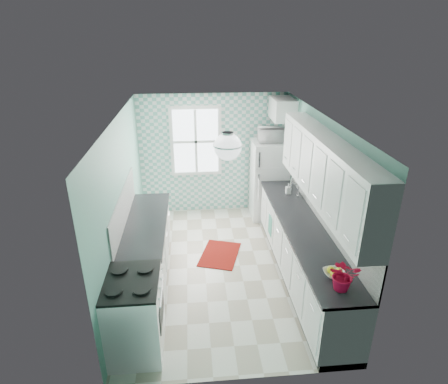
{
  "coord_description": "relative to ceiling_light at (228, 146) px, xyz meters",
  "views": [
    {
      "loc": [
        -0.45,
        -5.2,
        3.66
      ],
      "look_at": [
        0.05,
        0.25,
        1.25
      ],
      "focal_mm": 30.0,
      "sensor_mm": 36.0,
      "label": 1
    }
  ],
  "objects": [
    {
      "name": "potted_plant",
      "position": [
        1.2,
        -1.09,
        -1.19
      ],
      "size": [
        0.4,
        0.37,
        0.38
      ],
      "primitive_type": "imported",
      "rotation": [
        0.0,
        0.0,
        -0.25
      ],
      "color": "#A00403",
      "rests_on": "countertop_right"
    },
    {
      "name": "soap_bottle",
      "position": [
        1.25,
        1.58,
        -1.29
      ],
      "size": [
        0.09,
        0.09,
        0.19
      ],
      "primitive_type": "imported",
      "rotation": [
        0.0,
        0.0,
        0.04
      ],
      "color": "#ADBEC9",
      "rests_on": "countertop_right"
    },
    {
      "name": "upper_cabinets_right",
      "position": [
        1.33,
        0.2,
        -0.42
      ],
      "size": [
        0.33,
        3.2,
        0.9
      ],
      "primitive_type": "cube",
      "color": "white",
      "rests_on": "wall_right"
    },
    {
      "name": "wall_front",
      "position": [
        0.0,
        -1.41,
        -1.07
      ],
      "size": [
        3.0,
        0.02,
        2.5
      ],
      "primitive_type": "cube",
      "color": "#64A493",
      "rests_on": "floor"
    },
    {
      "name": "sink",
      "position": [
        1.2,
        1.39,
        -1.39
      ],
      "size": [
        0.48,
        0.4,
        0.53
      ],
      "rotation": [
        0.0,
        0.0,
        -0.05
      ],
      "color": "silver",
      "rests_on": "countertop_right"
    },
    {
      "name": "dish_towel",
      "position": [
        0.89,
        1.28,
        -1.84
      ],
      "size": [
        0.12,
        0.23,
        0.37
      ],
      "primitive_type": "cube",
      "rotation": [
        0.0,
        0.0,
        -0.43
      ],
      "color": "#53B19E",
      "rests_on": "base_cabinets_right"
    },
    {
      "name": "accent_wall",
      "position": [
        0.0,
        2.99,
        -1.07
      ],
      "size": [
        3.0,
        0.01,
        2.5
      ],
      "primitive_type": "cube",
      "color": "#67B2A5",
      "rests_on": "wall_back"
    },
    {
      "name": "base_cabinets_right",
      "position": [
        1.2,
        0.4,
        -1.87
      ],
      "size": [
        0.6,
        3.6,
        0.9
      ],
      "primitive_type": "cube",
      "color": "white",
      "rests_on": "floor"
    },
    {
      "name": "countertop_left",
      "position": [
        -1.19,
        0.73,
        -1.4
      ],
      "size": [
        0.63,
        2.15,
        0.04
      ],
      "primitive_type": "cube",
      "color": "black",
      "rests_on": "base_cabinets_left"
    },
    {
      "name": "upper_cabinet_fridge",
      "position": [
        1.3,
        2.63,
        -0.07
      ],
      "size": [
        0.4,
        0.74,
        0.4
      ],
      "primitive_type": "cube",
      "color": "white",
      "rests_on": "wall_right"
    },
    {
      "name": "backsplash_left",
      "position": [
        -1.49,
        0.73,
        -1.13
      ],
      "size": [
        0.02,
        2.15,
        0.51
      ],
      "primitive_type": "cube",
      "color": "white",
      "rests_on": "wall_left"
    },
    {
      "name": "fridge",
      "position": [
        1.11,
        2.57,
        -1.51
      ],
      "size": [
        0.7,
        0.7,
        1.62
      ],
      "rotation": [
        0.0,
        0.0,
        0.04
      ],
      "color": "silver",
      "rests_on": "floor"
    },
    {
      "name": "ceiling_light",
      "position": [
        0.0,
        0.0,
        0.0
      ],
      "size": [
        0.34,
        0.34,
        0.35
      ],
      "color": "silver",
      "rests_on": "ceiling"
    },
    {
      "name": "rug",
      "position": [
        -0.01,
        1.16,
        -2.32
      ],
      "size": [
        0.84,
        1.01,
        0.01
      ],
      "primitive_type": "cube",
      "rotation": [
        0.0,
        0.0,
        -0.3
      ],
      "color": "maroon",
      "rests_on": "floor"
    },
    {
      "name": "wall_back",
      "position": [
        0.0,
        3.01,
        -1.07
      ],
      "size": [
        3.0,
        0.02,
        2.5
      ],
      "primitive_type": "cube",
      "color": "#64A493",
      "rests_on": "floor"
    },
    {
      "name": "countertop_right",
      "position": [
        1.19,
        0.4,
        -1.4
      ],
      "size": [
        0.63,
        3.6,
        0.04
      ],
      "primitive_type": "cube",
      "color": "black",
      "rests_on": "base_cabinets_right"
    },
    {
      "name": "wall_left",
      "position": [
        -1.51,
        0.8,
        -1.07
      ],
      "size": [
        0.02,
        4.4,
        2.5
      ],
      "primitive_type": "cube",
      "color": "#64A493",
      "rests_on": "floor"
    },
    {
      "name": "floor",
      "position": [
        0.0,
        0.8,
        -2.33
      ],
      "size": [
        3.0,
        4.4,
        0.02
      ],
      "primitive_type": "cube",
      "color": "silver",
      "rests_on": "ground"
    },
    {
      "name": "microwave",
      "position": [
        1.11,
        2.58,
        -0.57
      ],
      "size": [
        0.51,
        0.36,
        0.28
      ],
      "primitive_type": "imported",
      "rotation": [
        0.0,
        0.0,
        3.1
      ],
      "color": "white",
      "rests_on": "fridge"
    },
    {
      "name": "window",
      "position": [
        -0.35,
        2.96,
        -0.77
      ],
      "size": [
        1.04,
        0.05,
        1.44
      ],
      "color": "white",
      "rests_on": "wall_back"
    },
    {
      "name": "fruit_bowl",
      "position": [
        1.2,
        -0.85,
        -1.35
      ],
      "size": [
        0.26,
        0.26,
        0.06
      ],
      "primitive_type": "imported",
      "rotation": [
        0.0,
        0.0,
        0.05
      ],
      "color": "white",
      "rests_on": "countertop_right"
    },
    {
      "name": "stove",
      "position": [
        -1.2,
        -0.81,
        -1.81
      ],
      "size": [
        0.66,
        0.82,
        0.99
      ],
      "rotation": [
        0.0,
        0.0,
        0.05
      ],
      "color": "white",
      "rests_on": "floor"
    },
    {
      "name": "ceiling",
      "position": [
        0.0,
        0.8,
        0.19
      ],
      "size": [
        3.0,
        4.4,
        0.02
      ],
      "primitive_type": "cube",
      "color": "white",
      "rests_on": "wall_back"
    },
    {
      "name": "backsplash_right",
      "position": [
        1.49,
        0.4,
        -1.13
      ],
      "size": [
        0.02,
        3.6,
        0.51
      ],
      "primitive_type": "cube",
      "color": "white",
      "rests_on": "wall_right"
    },
    {
      "name": "wall_right",
      "position": [
        1.51,
        0.8,
        -1.07
      ],
      "size": [
        0.02,
        4.4,
        2.5
      ],
      "primitive_type": "cube",
      "color": "#64A493",
      "rests_on": "floor"
    },
    {
      "name": "base_cabinets_left",
      "position": [
        -1.2,
        0.73,
        -1.87
      ],
      "size": [
        0.6,
        2.15,
        0.9
      ],
      "primitive_type": "cube",
      "color": "white",
      "rests_on": "floor"
    }
  ]
}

